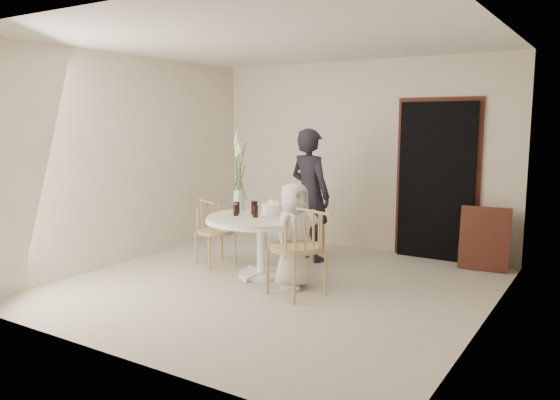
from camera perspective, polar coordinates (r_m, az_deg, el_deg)
The scene contains 18 objects.
ground at distance 6.25m, azimuth -0.50°, elevation -8.93°, with size 4.50×4.50×0.00m, color #B8AE9D.
room_shell at distance 5.98m, azimuth -0.52°, elevation 6.07°, with size 4.50×4.50×4.50m.
doorway at distance 7.56m, azimuth 16.03°, elevation 1.87°, with size 1.00×0.10×2.10m, color black.
door_trim at distance 7.59m, azimuth 16.13°, elevation 2.34°, with size 1.12×0.03×2.22m, color #56281D.
table at distance 6.49m, azimuth -1.92°, elevation -2.69°, with size 1.33×1.33×0.73m.
picture_frame at distance 7.26m, azimuth 20.59°, elevation -3.81°, with size 0.60×0.04×0.80m, color #56281D.
chair_far at distance 7.64m, azimuth 2.87°, elevation -1.09°, with size 0.57×0.61×0.94m.
chair_right at distance 5.69m, azimuth 2.62°, elevation -4.21°, with size 0.68×0.65×0.96m.
chair_left at distance 7.18m, azimuth -7.20°, elevation -2.41°, with size 0.59×0.57×0.82m.
girl at distance 7.23m, azimuth 3.15°, elevation 0.53°, with size 0.64×0.42×1.75m, color black.
boy at distance 6.07m, azimuth 1.48°, elevation -3.72°, with size 0.58×0.38×1.18m, color silver.
birthday_cake at distance 6.58m, azimuth -0.82°, elevation -0.97°, with size 0.27×0.27×0.18m.
cola_tumbler_a at distance 6.52m, azimuth -4.64°, elevation -1.04°, with size 0.06×0.06×0.14m, color black.
cola_tumbler_b at distance 6.38m, azimuth -2.57°, elevation -1.23°, with size 0.06×0.06×0.14m, color black.
cola_tumbler_c at distance 6.67m, azimuth -4.52°, elevation -0.79°, with size 0.07×0.07×0.15m, color black.
cola_tumbler_d at distance 6.57m, azimuth -2.69°, elevation -0.82°, with size 0.08×0.08×0.17m, color black.
plate_stack at distance 6.04m, azimuth 0.87°, elevation -2.17°, with size 0.21×0.21×0.05m, color silver.
flower_vase at distance 6.88m, azimuth -4.34°, elevation 2.63°, with size 0.14×0.14×1.00m.
Camera 1 is at (3.22, -5.03, 1.85)m, focal length 35.00 mm.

